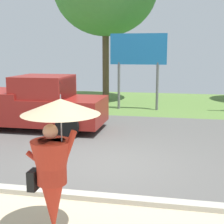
% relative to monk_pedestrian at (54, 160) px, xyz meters
% --- Properties ---
extents(ground_plane, '(40.00, 22.00, 0.20)m').
position_rel_monk_pedestrian_xyz_m(ground_plane, '(0.06, 6.17, -1.20)').
color(ground_plane, '#565451').
extents(monk_pedestrian, '(1.14, 1.13, 2.13)m').
position_rel_monk_pedestrian_xyz_m(monk_pedestrian, '(0.00, 0.00, 0.00)').
color(monk_pedestrian, '#B22D1E').
rests_on(monk_pedestrian, ground_plane).
extents(pickup_truck, '(5.20, 2.28, 1.88)m').
position_rel_monk_pedestrian_xyz_m(pickup_truck, '(-3.33, 6.36, -0.29)').
color(pickup_truck, maroon).
rests_on(pickup_truck, ground_plane).
extents(roadside_billboard, '(2.60, 0.12, 3.50)m').
position_rel_monk_pedestrian_xyz_m(roadside_billboard, '(-0.12, 10.92, 1.39)').
color(roadside_billboard, slate).
rests_on(roadside_billboard, ground_plane).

